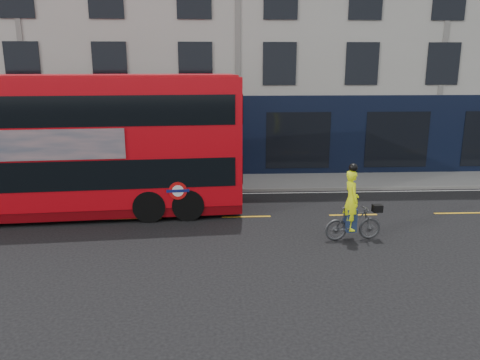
{
  "coord_description": "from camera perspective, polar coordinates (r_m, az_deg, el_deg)",
  "views": [
    {
      "loc": [
        -1.1,
        -14.86,
        5.42
      ],
      "look_at": [
        -0.2,
        2.01,
        1.27
      ],
      "focal_mm": 35.0,
      "sensor_mm": 36.0,
      "label": 1
    }
  ],
  "objects": [
    {
      "name": "road_edge_line",
      "position": [
        20.32,
        0.17,
        -1.66
      ],
      "size": [
        58.0,
        0.1,
        0.01
      ],
      "primitive_type": "cube",
      "color": "silver",
      "rests_on": "ground"
    },
    {
      "name": "lane_dashes",
      "position": [
        17.27,
        0.77,
        -4.49
      ],
      "size": [
        58.0,
        0.12,
        0.01
      ],
      "primitive_type": null,
      "color": "gold",
      "rests_on": "ground"
    },
    {
      "name": "pavement",
      "position": [
        22.05,
        -0.09,
        -0.27
      ],
      "size": [
        60.0,
        3.0,
        0.12
      ],
      "primitive_type": "cube",
      "color": "gray",
      "rests_on": "ground"
    },
    {
      "name": "building_terrace",
      "position": [
        27.9,
        -0.81,
        18.05
      ],
      "size": [
        50.0,
        10.07,
        15.0
      ],
      "color": "#ACAAA2",
      "rests_on": "ground"
    },
    {
      "name": "kerb",
      "position": [
        20.6,
        0.12,
        -1.27
      ],
      "size": [
        60.0,
        0.12,
        0.13
      ],
      "primitive_type": "cube",
      "color": "gray",
      "rests_on": "ground"
    },
    {
      "name": "cyclist",
      "position": [
        15.2,
        13.56,
        -4.12
      ],
      "size": [
        1.88,
        0.73,
        2.5
      ],
      "rotation": [
        0.0,
        0.0,
        0.09
      ],
      "color": "#3F4144",
      "rests_on": "ground"
    },
    {
      "name": "bus",
      "position": [
        18.11,
        -20.39,
        4.03
      ],
      "size": [
        12.83,
        3.82,
        5.11
      ],
      "rotation": [
        0.0,
        0.0,
        0.08
      ],
      "color": "red",
      "rests_on": "ground"
    },
    {
      "name": "ground",
      "position": [
        15.85,
        1.13,
        -6.2
      ],
      "size": [
        120.0,
        120.0,
        0.0
      ],
      "primitive_type": "plane",
      "color": "black",
      "rests_on": "ground"
    }
  ]
}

